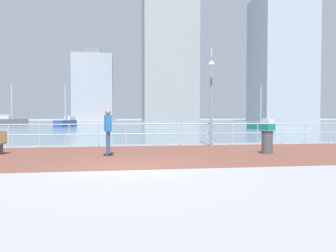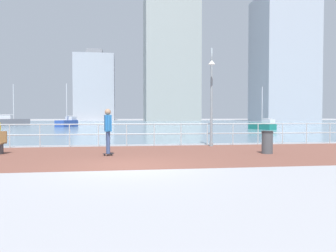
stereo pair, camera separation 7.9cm
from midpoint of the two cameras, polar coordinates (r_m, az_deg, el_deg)
The scene contains 13 objects.
ground at distance 49.71m, azimuth -8.06°, elevation 0.04°, with size 220.00×220.00×0.00m, color #9E9EA3.
brick_paving at distance 12.72m, azimuth -7.40°, elevation -5.12°, with size 28.00×7.20×0.01m, color brown.
harbor_water at distance 61.25m, azimuth -8.11°, elevation 0.38°, with size 180.00×88.00×0.00m, color #6B899E.
waterfront_railing at distance 16.25m, azimuth -7.61°, elevation -0.83°, with size 25.25×0.06×1.15m.
lamppost at distance 16.12m, azimuth 7.60°, elevation 6.06°, with size 0.42×0.80×4.94m.
skateboarder at distance 12.46m, azimuth -10.84°, elevation -0.26°, with size 0.41×0.56×1.81m.
trash_bin at distance 13.60m, azimuth 17.15°, elevation -2.77°, with size 0.46×0.46×0.93m.
sailboat_red at distance 46.82m, azimuth -17.83°, elevation 0.57°, with size 2.59×4.50×6.04m.
sailboat_teal at distance 37.64m, azimuth 16.30°, elevation 0.12°, with size 2.11×3.61×4.84m.
sailboat_yellow at distance 57.84m, azimuth -26.33°, elevation 0.75°, with size 4.90×3.54×6.69m.
tower_concrete at distance 102.18m, azimuth 0.21°, elevation 11.96°, with size 16.49×13.63×40.67m.
tower_steel at distance 100.07m, azimuth 19.60°, elevation 11.20°, with size 15.49×14.29×37.69m.
tower_brick at distance 114.99m, azimuth -13.26°, elevation 6.74°, with size 13.48×10.74×24.61m.
Camera 1 is at (-0.23, -9.68, 1.54)m, focal length 34.09 mm.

